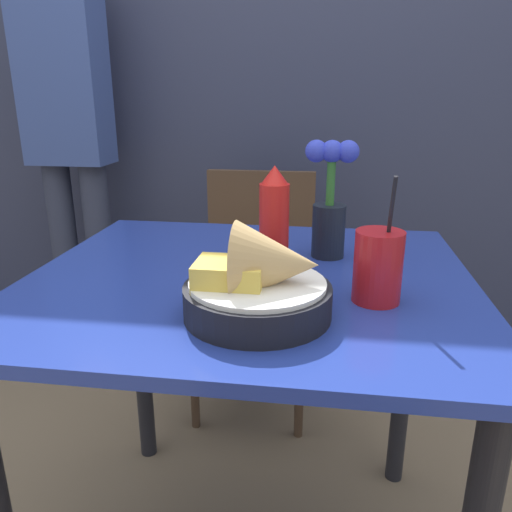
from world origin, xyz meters
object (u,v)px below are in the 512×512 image
person_standing (68,121)px  food_basket (263,284)px  ketchup_bottle (274,219)px  drink_cup (378,269)px  flower_vase (330,204)px  chair_far_window (257,268)px

person_standing → food_basket: bearing=-51.5°
person_standing → ketchup_bottle: bearing=-44.9°
drink_cup → flower_vase: bearing=109.5°
chair_far_window → drink_cup: drink_cup is taller
flower_vase → person_standing: person_standing is taller
ketchup_bottle → flower_vase: bearing=37.1°
food_basket → flower_vase: size_ratio=0.95×
food_basket → flower_vase: flower_vase is taller
chair_far_window → person_standing: (-0.80, 0.22, 0.51)m
flower_vase → ketchup_bottle: bearing=-142.9°
food_basket → ketchup_bottle: ketchup_bottle is taller
food_basket → drink_cup: (0.19, 0.09, 0.00)m
chair_far_window → flower_vase: (0.25, -0.63, 0.38)m
person_standing → drink_cup: bearing=-43.9°
drink_cup → flower_vase: 0.27m
food_basket → chair_far_window: bearing=98.5°
food_basket → person_standing: person_standing is taller
drink_cup → person_standing: size_ratio=0.13×
food_basket → flower_vase: bearing=72.9°
chair_far_window → food_basket: (0.14, -0.96, 0.32)m
drink_cup → ketchup_bottle: bearing=141.4°
ketchup_bottle → person_standing: 1.32m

